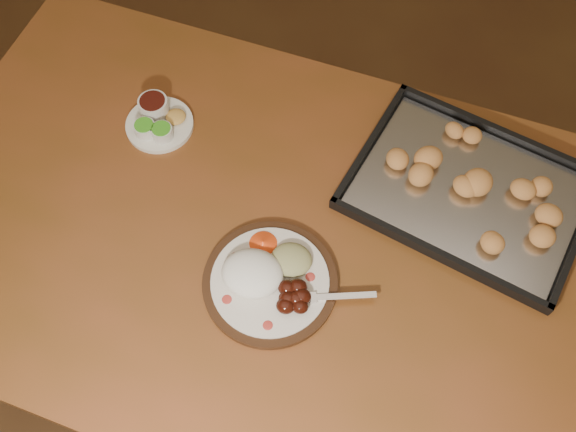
# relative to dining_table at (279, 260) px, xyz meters

# --- Properties ---
(ground) EXTENTS (4.00, 4.00, 0.00)m
(ground) POSITION_rel_dining_table_xyz_m (-0.21, -0.18, -0.65)
(ground) COLOR brown
(ground) RESTS_ON ground
(dining_table) EXTENTS (1.60, 1.08, 0.75)m
(dining_table) POSITION_rel_dining_table_xyz_m (0.00, 0.00, 0.00)
(dining_table) COLOR brown
(dining_table) RESTS_ON ground
(dinner_plate) EXTENTS (0.32, 0.25, 0.06)m
(dinner_plate) POSITION_rel_dining_table_xyz_m (0.00, -0.09, 0.12)
(dinner_plate) COLOR black
(dinner_plate) RESTS_ON dining_table
(condiment_saucer) EXTENTS (0.14, 0.14, 0.05)m
(condiment_saucer) POSITION_rel_dining_table_xyz_m (-0.31, 0.21, 0.11)
(condiment_saucer) COLOR silver
(condiment_saucer) RESTS_ON dining_table
(baking_tray) EXTENTS (0.53, 0.45, 0.05)m
(baking_tray) POSITION_rel_dining_table_xyz_m (0.34, 0.18, 0.11)
(baking_tray) COLOR black
(baking_tray) RESTS_ON dining_table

